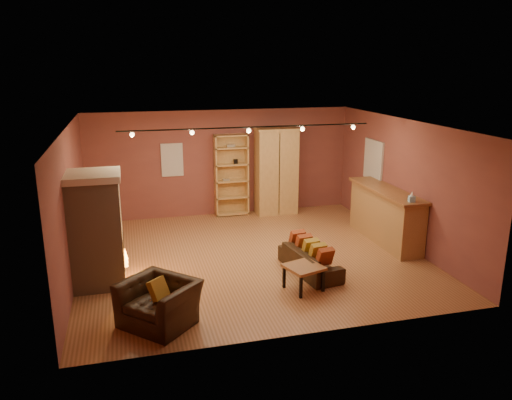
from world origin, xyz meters
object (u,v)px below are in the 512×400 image
object	(u,v)px
bookcase	(231,174)
armchair	(159,296)
bar_counter	(385,215)
coffee_table	(304,269)
fireplace	(97,230)
loveseat	(310,256)
armoire	(276,171)

from	to	relation	value
bookcase	armchair	size ratio (longest dim) A/B	1.71
bar_counter	coffee_table	distance (m)	3.32
fireplace	bar_counter	xyz separation A→B (m)	(6.24, 0.77, -0.44)
armchair	loveseat	bearing A→B (deg)	68.76
armoire	loveseat	world-z (taller)	armoire
loveseat	armchair	world-z (taller)	armchair
bookcase	loveseat	xyz separation A→B (m)	(0.68, -4.20, -0.77)
fireplace	coffee_table	world-z (taller)	fireplace
bookcase	armoire	size ratio (longest dim) A/B	0.94
bookcase	armoire	bearing A→B (deg)	-8.51
armoire	armchair	xyz separation A→B (m)	(-3.52, -5.32, -0.69)
bar_counter	armchair	world-z (taller)	bar_counter
armoire	loveseat	size ratio (longest dim) A/B	1.41
armchair	coffee_table	size ratio (longest dim) A/B	1.68
loveseat	armchair	distance (m)	3.28
bar_counter	loveseat	xyz separation A→B (m)	(-2.29, -1.24, -0.29)
loveseat	coffee_table	bearing A→B (deg)	142.64
bookcase	armoire	xyz separation A→B (m)	(1.21, -0.18, 0.06)
bookcase	bar_counter	xyz separation A→B (m)	(2.97, -2.96, -0.48)
bookcase	armchair	distance (m)	6.00
bookcase	armoire	world-z (taller)	armoire
fireplace	armoire	xyz separation A→B (m)	(4.47, 3.55, 0.11)
bookcase	coffee_table	world-z (taller)	bookcase
fireplace	bar_counter	size ratio (longest dim) A/B	0.82
fireplace	bookcase	size ratio (longest dim) A/B	0.97
armoire	armchair	world-z (taller)	armoire
fireplace	loveseat	world-z (taller)	fireplace
bar_counter	coffee_table	bearing A→B (deg)	-143.94
bar_counter	loveseat	distance (m)	2.62
fireplace	coffee_table	size ratio (longest dim) A/B	2.79
armoire	loveseat	distance (m)	4.14
loveseat	armchair	bearing A→B (deg)	104.77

